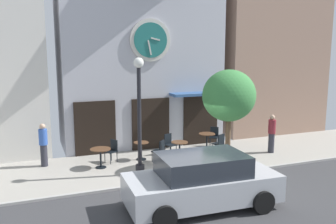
% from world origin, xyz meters
% --- Properties ---
extents(ground_plane, '(27.92, 10.55, 0.13)m').
position_xyz_m(ground_plane, '(0.00, -0.93, -0.02)').
color(ground_plane, '#9E998E').
extents(clock_building, '(7.46, 4.38, 10.11)m').
position_xyz_m(clock_building, '(-0.02, 5.81, 5.25)').
color(clock_building, '#B2B2BC').
rests_on(clock_building, ground_plane).
extents(neighbor_building_right, '(5.93, 3.79, 13.35)m').
position_xyz_m(neighbor_building_right, '(7.26, 6.22, 6.67)').
color(neighbor_building_right, '#9E7A66').
rests_on(neighbor_building_right, ground_plane).
extents(street_lamp, '(0.36, 0.36, 4.17)m').
position_xyz_m(street_lamp, '(-1.49, 1.15, 2.12)').
color(street_lamp, black).
rests_on(street_lamp, ground_plane).
extents(street_tree, '(2.03, 1.83, 3.72)m').
position_xyz_m(street_tree, '(1.86, 0.75, 2.73)').
color(street_tree, brown).
rests_on(street_tree, ground_plane).
extents(cafe_table_center, '(0.78, 0.78, 0.74)m').
position_xyz_m(cafe_table_center, '(-2.66, 2.42, 0.55)').
color(cafe_table_center, black).
rests_on(cafe_table_center, ground_plane).
extents(cafe_table_rightmost, '(0.61, 0.61, 0.73)m').
position_xyz_m(cafe_table_rightmost, '(-0.92, 2.85, 0.48)').
color(cafe_table_rightmost, black).
rests_on(cafe_table_rightmost, ground_plane).
extents(cafe_table_near_curb, '(0.68, 0.68, 0.75)m').
position_xyz_m(cafe_table_near_curb, '(0.53, 2.27, 0.52)').
color(cafe_table_near_curb, black).
rests_on(cafe_table_near_curb, ground_plane).
extents(cafe_table_leftmost, '(0.73, 0.73, 0.77)m').
position_xyz_m(cafe_table_leftmost, '(2.21, 3.12, 0.55)').
color(cafe_table_leftmost, black).
rests_on(cafe_table_leftmost, ground_plane).
extents(cafe_chair_under_awning, '(0.56, 0.56, 0.90)m').
position_xyz_m(cafe_chair_under_awning, '(2.85, 3.64, 0.53)').
color(cafe_chair_under_awning, black).
rests_on(cafe_chair_under_awning, ground_plane).
extents(cafe_chair_near_lamp, '(0.56, 0.56, 0.90)m').
position_xyz_m(cafe_chair_near_lamp, '(-0.34, 2.24, 0.53)').
color(cafe_chair_near_lamp, black).
rests_on(cafe_chair_near_lamp, ground_plane).
extents(cafe_chair_curbside, '(0.54, 0.54, 0.90)m').
position_xyz_m(cafe_chair_curbside, '(-2.09, 2.96, 0.53)').
color(cafe_chair_curbside, black).
rests_on(cafe_chair_curbside, ground_plane).
extents(cafe_chair_facing_wall, '(0.51, 0.51, 0.90)m').
position_xyz_m(cafe_chair_facing_wall, '(0.40, 3.08, 0.53)').
color(cafe_chair_facing_wall, black).
rests_on(cafe_chair_facing_wall, ground_plane).
extents(cafe_chair_near_tree, '(0.51, 0.51, 0.90)m').
position_xyz_m(cafe_chair_near_tree, '(2.41, 2.36, 0.53)').
color(cafe_chair_near_tree, black).
rests_on(cafe_chair_near_tree, ground_plane).
extents(pedestrian_maroon, '(0.41, 0.41, 1.67)m').
position_xyz_m(pedestrian_maroon, '(4.68, 1.81, 0.86)').
color(pedestrian_maroon, '#2D2D38').
rests_on(pedestrian_maroon, ground_plane).
extents(pedestrian_blue, '(0.44, 0.44, 1.67)m').
position_xyz_m(pedestrian_blue, '(-4.65, 3.41, 0.86)').
color(pedestrian_blue, '#2D2D38').
rests_on(pedestrian_blue, ground_plane).
extents(parked_car_silver, '(4.37, 2.16, 1.55)m').
position_xyz_m(parked_car_silver, '(-0.67, -2.13, 0.76)').
color(parked_car_silver, '#B7BABF').
rests_on(parked_car_silver, ground_plane).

